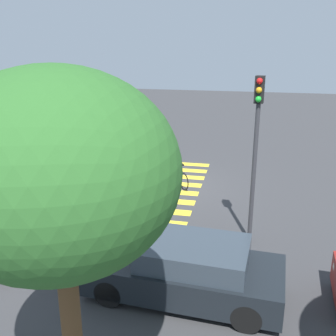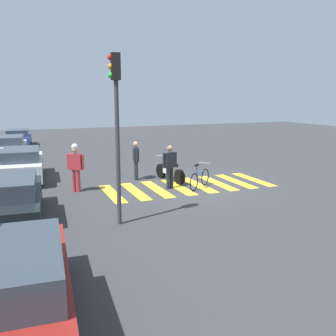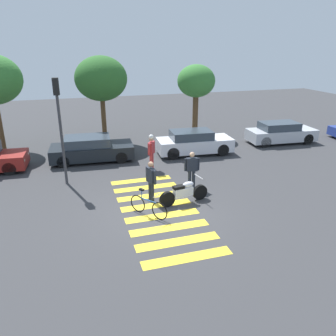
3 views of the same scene
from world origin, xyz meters
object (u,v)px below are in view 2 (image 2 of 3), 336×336
car_white_van (22,165)px  car_blue_hatchback (18,138)px  traffic_light_pole (116,114)px  officer_by_motorcycle (136,158)px  car_black_suv (7,200)px  police_motorcycle (170,171)px  car_maroon_wagon (12,291)px  car_silver_sedan (10,148)px  officer_on_foot (170,164)px  leaning_bicycle (200,179)px  pedestrian_bystander (75,164)px

car_white_van → car_blue_hatchback: 12.06m
traffic_light_pole → car_white_van: bearing=18.6°
officer_by_motorcycle → car_black_suv: (-3.89, 5.10, -0.31)m
car_black_suv → traffic_light_pole: traffic_light_pole is taller
police_motorcycle → car_maroon_wagon: 10.60m
police_motorcycle → car_white_van: (2.67, 5.84, 0.22)m
car_black_suv → car_silver_sedan: same height
car_maroon_wagon → car_white_van: car_maroon_wagon is taller
car_silver_sedan → car_blue_hatchback: 5.92m
car_black_suv → car_silver_sedan: size_ratio=1.02×
police_motorcycle → officer_on_foot: size_ratio=1.24×
officer_on_foot → car_maroon_wagon: size_ratio=0.38×
police_motorcycle → car_silver_sedan: bearing=35.8°
officer_by_motorcycle → car_white_van: officer_by_motorcycle is taller
leaning_bicycle → car_blue_hatchback: car_blue_hatchback is taller
officer_on_foot → officer_by_motorcycle: size_ratio=1.02×
police_motorcycle → car_black_suv: (-3.08, 6.37, 0.19)m
car_silver_sedan → officer_by_motorcycle: bearing=-147.5°
pedestrian_bystander → car_maroon_wagon: size_ratio=0.41×
police_motorcycle → car_black_suv: bearing=115.8°
police_motorcycle → pedestrian_bystander: pedestrian_bystander is taller
car_blue_hatchback → officer_on_foot: bearing=-161.4°
leaning_bicycle → traffic_light_pole: bearing=125.2°
officer_on_foot → leaning_bicycle: bearing=-109.7°
police_motorcycle → officer_by_motorcycle: 1.58m
car_silver_sedan → leaning_bicycle: bearing=-146.2°
officer_by_motorcycle → car_maroon_wagon: size_ratio=0.37×
car_silver_sedan → car_white_van: bearing=-175.1°
officer_on_foot → car_maroon_wagon: officer_on_foot is taller
police_motorcycle → car_maroon_wagon: (-8.59, 6.20, 0.22)m
officer_by_motorcycle → pedestrian_bystander: size_ratio=0.91×
car_maroon_wagon → leaning_bicycle: bearing=-44.2°
police_motorcycle → officer_by_motorcycle: bearing=57.5°
leaning_bicycle → officer_on_foot: bearing=70.3°
pedestrian_bystander → car_silver_sedan: pedestrian_bystander is taller
traffic_light_pole → officer_by_motorcycle: bearing=-22.4°
car_white_van → car_silver_sedan: size_ratio=0.99×
leaning_bicycle → car_black_suv: (-1.48, 6.97, 0.27)m
officer_by_motorcycle → traffic_light_pole: (-5.26, 2.17, 2.16)m
car_black_suv → car_silver_sedan: 11.91m
police_motorcycle → car_blue_hatchback: (14.73, 5.88, 0.14)m
pedestrian_bystander → officer_on_foot: bearing=-104.5°
officer_by_motorcycle → leaning_bicycle: bearing=-142.3°
car_white_van → traffic_light_pole: bearing=-161.4°
pedestrian_bystander → car_maroon_wagon: 8.58m
pedestrian_bystander → car_black_suv: 3.68m
car_white_van → traffic_light_pole: 7.91m
car_maroon_wagon → car_blue_hatchback: size_ratio=1.12×
car_black_suv → car_blue_hatchback: 17.82m
officer_on_foot → traffic_light_pole: size_ratio=0.36×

